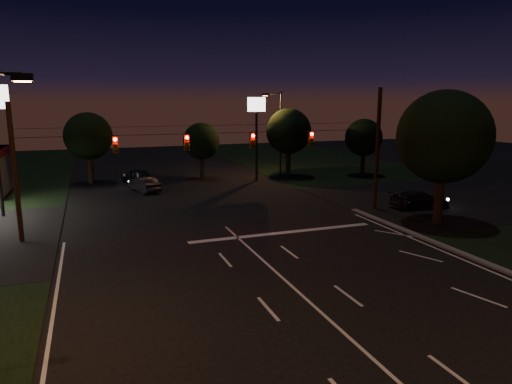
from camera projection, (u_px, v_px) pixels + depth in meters
name	position (u px, v px, depth m)	size (l,w,h in m)	color
ground	(334.00, 324.00, 16.65)	(140.00, 140.00, 0.00)	black
cross_street_right	(449.00, 199.00, 38.13)	(20.00, 16.00, 0.02)	black
stop_bar	(284.00, 233.00, 28.25)	(12.00, 0.50, 0.01)	silver
utility_pole_right	(374.00, 209.00, 34.51)	(0.30, 0.30, 9.00)	black
utility_pole_left	(22.00, 242.00, 26.42)	(0.28, 0.28, 8.00)	black
signal_span	(220.00, 141.00, 29.36)	(24.00, 0.40, 1.56)	black
pole_sign_right	(256.00, 119.00, 45.76)	(1.80, 0.30, 8.40)	black
street_light_right_far	(278.00, 128.00, 48.89)	(2.20, 0.35, 9.00)	black
tree_right_near	(442.00, 138.00, 29.47)	(6.00, 6.00, 8.76)	black
tree_far_b	(88.00, 137.00, 44.49)	(4.60, 4.60, 6.98)	black
tree_far_c	(201.00, 142.00, 47.40)	(3.80, 3.80, 5.86)	black
tree_far_d	(288.00, 132.00, 48.44)	(4.80, 4.80, 7.30)	black
tree_far_e	(363.00, 138.00, 49.41)	(4.00, 4.00, 6.18)	black
car_oncoming_a	(138.00, 176.00, 44.58)	(1.86, 4.62, 1.58)	black
car_oncoming_b	(144.00, 184.00, 40.95)	(1.44, 4.13, 1.36)	black
car_cross	(420.00, 200.00, 34.64)	(1.87, 4.60, 1.33)	black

